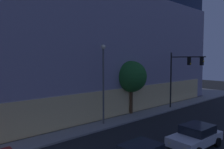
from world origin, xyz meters
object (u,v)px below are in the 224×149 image
at_px(sidewalk_tree, 131,77).
at_px(modern_building, 76,44).
at_px(street_lamp_sidewalk, 103,74).
at_px(car_white, 196,136).
at_px(traffic_light_far_corner, 182,70).

bearing_deg(sidewalk_tree, modern_building, 90.79).
relative_size(street_lamp_sidewalk, car_white, 1.70).
distance_m(modern_building, street_lamp_sidewalk, 13.37).
xyz_separation_m(traffic_light_far_corner, sidewalk_tree, (-5.96, 2.76, -0.66)).
height_order(modern_building, sidewalk_tree, modern_building).
relative_size(modern_building, street_lamp_sidewalk, 4.80).
bearing_deg(sidewalk_tree, car_white, -109.07).
bearing_deg(traffic_light_far_corner, sidewalk_tree, 155.13).
relative_size(sidewalk_tree, car_white, 1.35).
bearing_deg(car_white, street_lamp_sidewalk, 101.32).
xyz_separation_m(modern_building, street_lamp_sidewalk, (-4.67, -12.01, -3.57)).
bearing_deg(modern_building, sidewalk_tree, -89.21).
distance_m(modern_building, traffic_light_far_corner, 15.49).
xyz_separation_m(traffic_light_far_corner, street_lamp_sidewalk, (-10.78, 1.79, -0.08)).
height_order(modern_building, car_white, modern_building).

